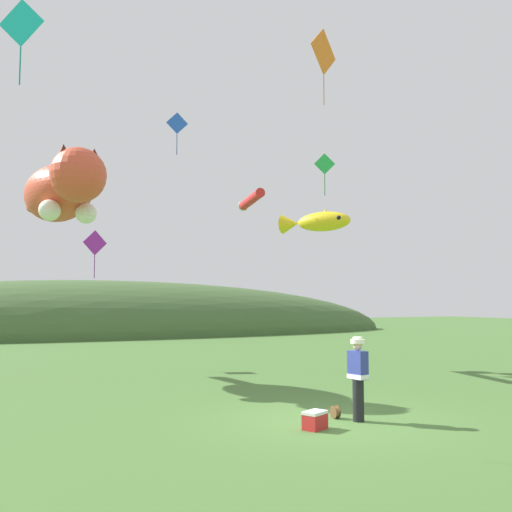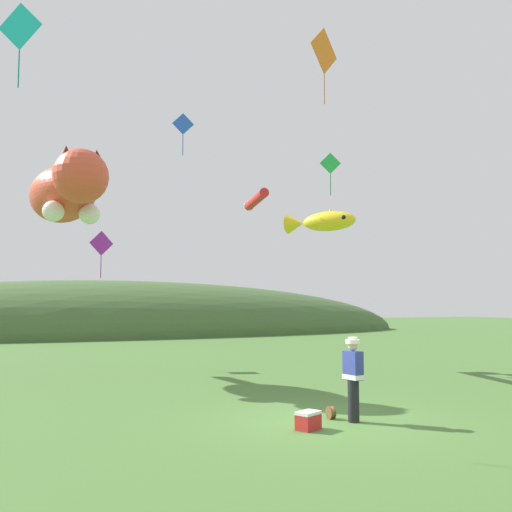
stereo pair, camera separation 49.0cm
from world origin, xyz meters
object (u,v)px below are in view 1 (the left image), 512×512
(kite_giant_cat, at_px, (62,192))
(kite_diamond_orange, at_px, (323,52))
(kite_fish_windsock, at_px, (316,222))
(kite_diamond_teal, at_px, (21,24))
(kite_diamond_blue, at_px, (177,124))
(kite_diamond_violet, at_px, (95,243))
(kite_diamond_green, at_px, (325,165))
(kite_spool, at_px, (335,412))
(festival_attendant, at_px, (358,376))
(picnic_cooler, at_px, (315,420))
(kite_tube_streamer, at_px, (251,200))

(kite_giant_cat, height_order, kite_diamond_orange, kite_diamond_orange)
(kite_fish_windsock, relative_size, kite_diamond_teal, 1.37)
(kite_diamond_blue, height_order, kite_diamond_violet, kite_diamond_blue)
(kite_diamond_teal, relative_size, kite_diamond_green, 1.14)
(kite_spool, relative_size, kite_diamond_orange, 0.12)
(festival_attendant, height_order, picnic_cooler, festival_attendant)
(kite_tube_streamer, bearing_deg, kite_giant_cat, -171.49)
(picnic_cooler, xyz_separation_m, kite_diamond_orange, (2.69, 3.96, 9.67))
(kite_giant_cat, height_order, kite_fish_windsock, kite_giant_cat)
(kite_fish_windsock, distance_m, kite_diamond_blue, 7.39)
(kite_spool, bearing_deg, festival_attendant, -57.76)
(kite_giant_cat, relative_size, kite_diamond_teal, 3.49)
(kite_fish_windsock, distance_m, kite_diamond_teal, 12.87)
(kite_diamond_blue, bearing_deg, kite_spool, -89.86)
(kite_diamond_blue, relative_size, kite_diamond_violet, 0.96)
(kite_spool, xyz_separation_m, kite_fish_windsock, (4.63, 8.63, 5.52))
(kite_diamond_teal, bearing_deg, kite_fish_windsock, 27.02)
(kite_diamond_green, bearing_deg, kite_diamond_orange, -121.30)
(festival_attendant, bearing_deg, kite_diamond_teal, 153.06)
(kite_fish_windsock, distance_m, kite_diamond_violet, 8.82)
(kite_spool, bearing_deg, kite_fish_windsock, 61.80)
(kite_diamond_blue, relative_size, kite_diamond_teal, 0.90)
(kite_giant_cat, xyz_separation_m, kite_fish_windsock, (9.61, 0.18, -0.42))
(kite_spool, relative_size, kite_diamond_violet, 0.15)
(picnic_cooler, relative_size, kite_diamond_green, 0.33)
(festival_attendant, bearing_deg, kite_diamond_blue, 91.43)
(kite_diamond_green, bearing_deg, kite_diamond_blue, 152.82)
(picnic_cooler, distance_m, kite_diamond_green, 14.48)
(festival_attendant, height_order, kite_diamond_blue, kite_diamond_blue)
(picnic_cooler, distance_m, kite_diamond_orange, 10.79)
(kite_diamond_green, bearing_deg, kite_diamond_teal, -151.68)
(kite_diamond_green, relative_size, kite_diamond_orange, 0.77)
(festival_attendant, xyz_separation_m, kite_diamond_violet, (-3.61, 12.81, 3.86))
(picnic_cooler, bearing_deg, kite_diamond_blue, 86.04)
(picnic_cooler, xyz_separation_m, kite_tube_streamer, (3.13, 10.25, 6.32))
(picnic_cooler, xyz_separation_m, kite_diamond_blue, (0.90, 13.02, 9.89))
(picnic_cooler, xyz_separation_m, kite_fish_windsock, (5.56, 9.35, 5.47))
(picnic_cooler, distance_m, kite_diamond_teal, 10.97)
(kite_diamond_violet, xyz_separation_m, kite_diamond_green, (8.85, -2.92, 3.41))
(kite_fish_windsock, bearing_deg, festival_attendant, -115.52)
(kite_diamond_green, bearing_deg, picnic_cooler, -122.43)
(kite_giant_cat, distance_m, kite_diamond_blue, 7.43)
(kite_diamond_teal, bearing_deg, festival_attendant, -26.94)
(kite_fish_windsock, relative_size, kite_diamond_orange, 1.20)
(picnic_cooler, height_order, kite_diamond_blue, kite_diamond_blue)
(kite_giant_cat, relative_size, kite_diamond_blue, 3.88)
(kite_diamond_orange, bearing_deg, kite_diamond_violet, 119.11)
(kite_diamond_violet, bearing_deg, kite_tube_streamer, -27.13)
(picnic_cooler, bearing_deg, kite_diamond_orange, 55.85)
(kite_spool, xyz_separation_m, kite_diamond_teal, (-6.46, 2.97, 8.76))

